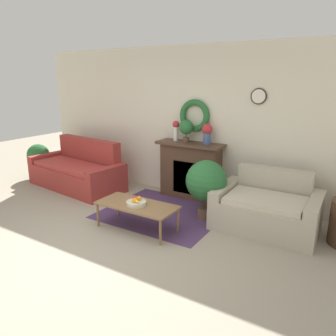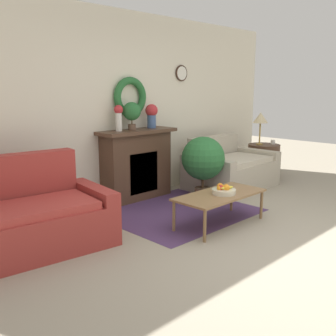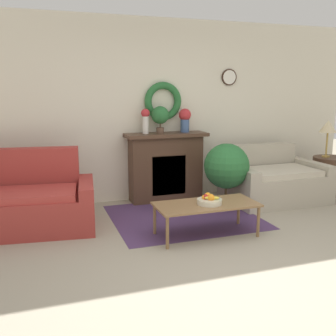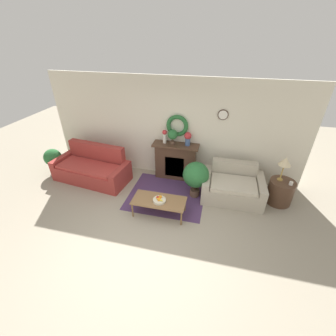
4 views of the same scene
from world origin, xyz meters
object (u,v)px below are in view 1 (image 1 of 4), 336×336
fireplace (190,170)px  couch_left (78,171)px  potted_plant_on_mantel (186,128)px  coffee_table (137,206)px  loveseat_right (267,208)px  potted_plant_floor_by_loveseat (206,182)px  fruit_bowl (136,202)px  potted_plant_floor_by_couch (39,157)px  vase_on_mantel_right (207,132)px  vase_on_mantel_left (176,129)px

fireplace → couch_left: (-2.22, -0.63, -0.20)m
potted_plant_on_mantel → coffee_table: bearing=-88.0°
loveseat_right → potted_plant_floor_by_loveseat: potted_plant_floor_by_loveseat is taller
fruit_bowl → potted_plant_floor_by_couch: (-3.45, 1.02, 0.03)m
coffee_table → fruit_bowl: 0.09m
fruit_bowl → potted_plant_on_mantel: potted_plant_on_mantel is taller
coffee_table → potted_plant_on_mantel: potted_plant_on_mantel is taller
coffee_table → fruit_bowl: fruit_bowl is taller
coffee_table → fireplace: bearing=88.7°
couch_left → vase_on_mantel_right: size_ratio=6.02×
fruit_bowl → vase_on_mantel_right: size_ratio=0.80×
fireplace → fruit_bowl: (-0.02, -1.61, -0.09)m
vase_on_mantel_left → potted_plant_on_mantel: (0.22, -0.02, 0.04)m
potted_plant_floor_by_loveseat → fruit_bowl: bearing=-126.9°
loveseat_right → fruit_bowl: loveseat_right is taller
fireplace → potted_plant_on_mantel: size_ratio=3.08×
loveseat_right → vase_on_mantel_right: 1.65m
fireplace → potted_plant_floor_by_loveseat: size_ratio=1.31×
fireplace → fruit_bowl: 1.62m
vase_on_mantel_right → fireplace: bearing=-179.0°
fruit_bowl → potted_plant_on_mantel: bearing=92.6°
fruit_bowl → vase_on_mantel_right: bearing=78.7°
potted_plant_floor_by_loveseat → vase_on_mantel_left: bearing=142.9°
fireplace → vase_on_mantel_left: vase_on_mantel_left is taller
couch_left → vase_on_mantel_right: bearing=21.3°
loveseat_right → vase_on_mantel_right: bearing=155.9°
vase_on_mantel_left → potted_plant_floor_by_couch: vase_on_mantel_left is taller
fruit_bowl → vase_on_mantel_right: vase_on_mantel_right is taller
coffee_table → potted_plant_floor_by_couch: potted_plant_floor_by_couch is taller
potted_plant_on_mantel → loveseat_right: bearing=-17.6°
potted_plant_on_mantel → potted_plant_floor_by_loveseat: 1.23m
potted_plant_floor_by_couch → couch_left: bearing=-1.9°
coffee_table → potted_plant_on_mantel: (-0.05, 1.56, 0.93)m
coffee_table → potted_plant_floor_by_loveseat: bearing=51.2°
fruit_bowl → potted_plant_floor_by_loveseat: size_ratio=0.30×
couch_left → vase_on_mantel_left: 2.21m
loveseat_right → vase_on_mantel_left: 2.16m
potted_plant_on_mantel → potted_plant_floor_by_couch: 3.52m
loveseat_right → coffee_table: loveseat_right is taller
vase_on_mantel_left → potted_plant_floor_by_loveseat: bearing=-37.1°
couch_left → potted_plant_on_mantel: (2.13, 0.62, 0.97)m
vase_on_mantel_left → potted_plant_on_mantel: size_ratio=0.91×
loveseat_right → potted_plant_floor_by_couch: loveseat_right is taller
loveseat_right → potted_plant_floor_by_couch: size_ratio=1.96×
couch_left → loveseat_right: bearing=8.6°
fruit_bowl → potted_plant_floor_by_loveseat: potted_plant_floor_by_loveseat is taller
loveseat_right → vase_on_mantel_left: (-1.86, 0.54, 0.95)m
coffee_table → loveseat_right: bearing=33.3°
fireplace → potted_plant_floor_by_couch: bearing=-170.3°
potted_plant_on_mantel → potted_plant_floor_by_loveseat: size_ratio=0.42×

